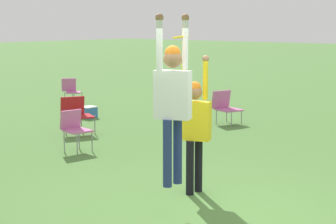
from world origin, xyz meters
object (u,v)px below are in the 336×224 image
(person_defending, at_px, (195,122))
(camping_chair_0, at_px, (77,112))
(frisbee, at_px, (181,37))
(person_jumping, at_px, (173,95))
(camping_chair_1, at_px, (71,89))
(camping_chair_2, at_px, (75,127))
(cooler_box, at_px, (89,112))
(camping_chair_4, at_px, (225,105))

(person_defending, bearing_deg, camping_chair_0, 137.28)
(person_defending, xyz_separation_m, frisbee, (-0.71, -0.30, 1.28))
(frisbee, relative_size, camping_chair_0, 0.26)
(person_jumping, distance_m, camping_chair_1, 11.13)
(camping_chair_2, xyz_separation_m, cooler_box, (2.88, 2.81, -0.35))
(camping_chair_2, bearing_deg, camping_chair_1, -120.32)
(camping_chair_0, xyz_separation_m, camping_chair_2, (-1.21, -1.34, -0.00))
(frisbee, height_order, camping_chair_4, frisbee)
(person_defending, distance_m, camping_chair_2, 3.66)
(camping_chair_1, distance_m, camping_chair_4, 5.85)
(person_jumping, bearing_deg, camping_chair_1, -54.82)
(camping_chair_2, bearing_deg, camping_chair_0, -122.81)
(frisbee, distance_m, camping_chair_4, 7.08)
(camping_chair_4, bearing_deg, camping_chair_0, -9.74)
(camping_chair_2, bearing_deg, person_defending, 88.40)
(person_jumping, height_order, camping_chair_4, person_jumping)
(person_defending, bearing_deg, camping_chair_1, 128.61)
(person_defending, bearing_deg, cooler_box, 129.16)
(person_jumping, height_order, person_defending, person_jumping)
(person_defending, xyz_separation_m, camping_chair_4, (5.25, 3.02, -0.63))
(person_jumping, distance_m, frisbee, 0.80)
(frisbee, bearing_deg, camping_chair_4, 29.12)
(camping_chair_2, bearing_deg, person_jumping, 76.30)
(camping_chair_4, distance_m, cooler_box, 3.75)
(person_jumping, height_order, cooler_box, person_jumping)
(camping_chair_1, height_order, camping_chair_2, camping_chair_2)
(camping_chair_0, height_order, camping_chair_1, camping_chair_0)
(camping_chair_2, height_order, cooler_box, camping_chair_2)
(frisbee, relative_size, camping_chair_4, 0.27)
(frisbee, bearing_deg, camping_chair_1, 57.74)
(person_defending, height_order, frisbee, frisbee)
(person_defending, bearing_deg, frisbee, -88.58)
(person_defending, xyz_separation_m, camping_chair_0, (1.89, 4.88, -0.59))
(person_jumping, height_order, frisbee, person_jumping)
(person_jumping, relative_size, camping_chair_0, 2.60)
(camping_chair_2, distance_m, camping_chair_4, 4.60)
(person_defending, bearing_deg, person_jumping, -90.00)
(camping_chair_2, relative_size, cooler_box, 2.21)
(person_jumping, xyz_separation_m, frisbee, (0.28, 0.09, 0.74))
(camping_chair_4, xyz_separation_m, cooler_box, (-1.69, 3.33, -0.31))
(person_jumping, relative_size, camping_chair_4, 2.66)
(camping_chair_0, xyz_separation_m, camping_chair_1, (3.19, 3.98, -0.05))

